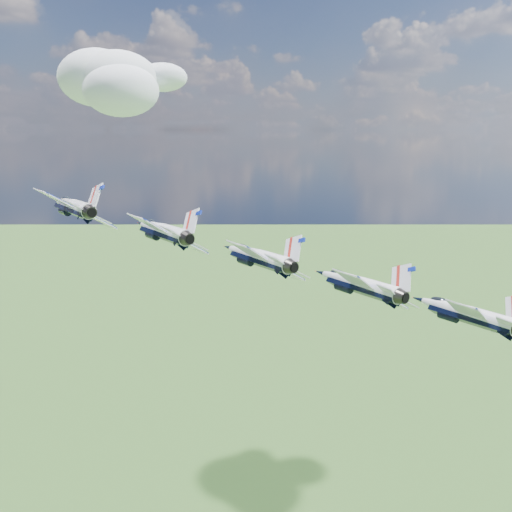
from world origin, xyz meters
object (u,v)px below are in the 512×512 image
jet_1 (161,230)px  jet_2 (256,256)px  jet_3 (356,283)px  jet_4 (463,312)px  jet_0 (72,206)px

jet_1 → jet_2: 13.62m
jet_1 → jet_3: size_ratio=1.00×
jet_2 → jet_4: bearing=-47.9°
jet_0 → jet_1: (9.23, -9.57, -2.96)m
jet_0 → jet_1: jet_0 is taller
jet_2 → jet_4: jet_2 is taller
jet_0 → jet_3: jet_0 is taller
jet_3 → jet_4: size_ratio=1.00×
jet_1 → jet_3: 27.24m
jet_4 → jet_2: bearing=132.1°
jet_0 → jet_3: 40.85m
jet_0 → jet_1: bearing=-47.9°
jet_2 → jet_0: bearing=132.1°
jet_0 → jet_2: size_ratio=1.00×
jet_1 → jet_3: (18.46, -19.13, -5.91)m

